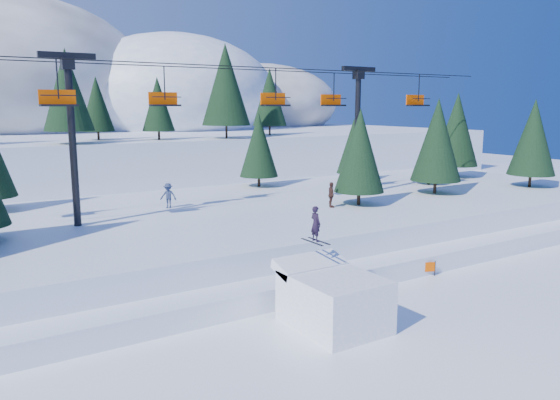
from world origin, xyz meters
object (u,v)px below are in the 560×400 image
jump_kicker (332,298)px  banner_far (449,258)px  chairlift (232,112)px  banner_near (412,268)px

jump_kicker → banner_far: jump_kicker is taller
jump_kicker → chairlift: chairlift is taller
jump_kicker → chairlift: bearing=78.2°
chairlift → banner_near: chairlift is taller
jump_kicker → banner_near: size_ratio=1.96×
banner_near → banner_far: 3.53m
chairlift → banner_far: chairlift is taller
banner_far → banner_near: bearing=-174.4°
jump_kicker → banner_far: bearing=16.5°
jump_kicker → banner_near: jump_kicker is taller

